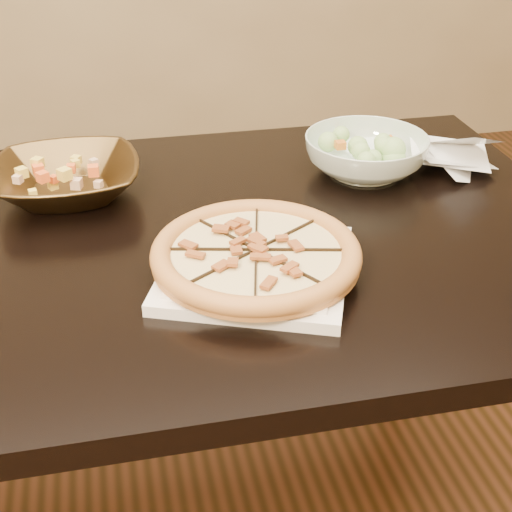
% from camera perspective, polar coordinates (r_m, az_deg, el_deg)
% --- Properties ---
extents(dining_table, '(1.33, 0.87, 0.75)m').
position_cam_1_polar(dining_table, '(1.20, -5.30, -2.80)').
color(dining_table, black).
rests_on(dining_table, floor).
extents(plate, '(0.34, 0.34, 0.02)m').
position_cam_1_polar(plate, '(1.03, 0.00, -0.92)').
color(plate, white).
rests_on(plate, dining_table).
extents(pizza, '(0.30, 0.30, 0.03)m').
position_cam_1_polar(pizza, '(1.02, -0.00, 0.19)').
color(pizza, '#B66C35').
rests_on(pizza, plate).
extents(bronze_bowl, '(0.25, 0.25, 0.06)m').
position_cam_1_polar(bronze_bowl, '(1.29, -14.83, 5.95)').
color(bronze_bowl, '#4B361B').
rests_on(bronze_bowl, dining_table).
extents(mixed_dish, '(0.09, 0.12, 0.03)m').
position_cam_1_polar(mixed_dish, '(1.27, -15.20, 7.76)').
color(mixed_dish, tan).
rests_on(mixed_dish, bronze_bowl).
extents(salad_bowl, '(0.28, 0.28, 0.07)m').
position_cam_1_polar(salad_bowl, '(1.35, 8.77, 8.00)').
color(salad_bowl, silver).
rests_on(salad_bowl, dining_table).
extents(salad, '(0.09, 0.12, 0.04)m').
position_cam_1_polar(salad, '(1.33, 8.95, 10.11)').
color(salad, '#ABD77D').
rests_on(salad, salad_bowl).
extents(cling_film, '(0.16, 0.14, 0.05)m').
position_cam_1_polar(cling_film, '(1.42, 15.35, 7.87)').
color(cling_film, white).
rests_on(cling_film, dining_table).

